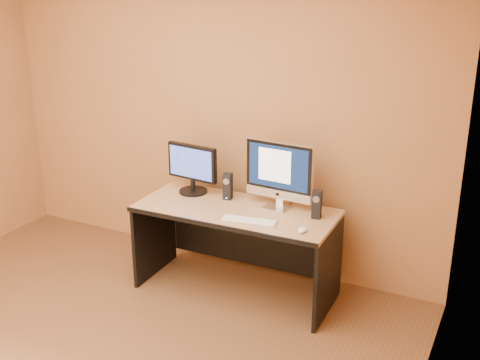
# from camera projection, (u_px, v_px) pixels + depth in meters

# --- Properties ---
(walls) EXTENTS (4.00, 4.00, 2.60)m
(walls) POSITION_uv_depth(u_px,v_px,m) (38.00, 187.00, 3.29)
(walls) COLOR #A66A43
(walls) RESTS_ON ground
(desk) EXTENTS (1.54, 0.70, 0.70)m
(desk) POSITION_uv_depth(u_px,v_px,m) (236.00, 251.00, 4.67)
(desk) COLOR tan
(desk) RESTS_ON ground
(imac) EXTENTS (0.55, 0.23, 0.52)m
(imac) POSITION_uv_depth(u_px,v_px,m) (278.00, 175.00, 4.49)
(imac) COLOR silver
(imac) RESTS_ON desk
(second_monitor) EXTENTS (0.48, 0.27, 0.40)m
(second_monitor) POSITION_uv_depth(u_px,v_px,m) (192.00, 169.00, 4.82)
(second_monitor) COLOR black
(second_monitor) RESTS_ON desk
(speaker_left) EXTENTS (0.07, 0.08, 0.21)m
(speaker_left) POSITION_uv_depth(u_px,v_px,m) (228.00, 186.00, 4.72)
(speaker_left) COLOR black
(speaker_left) RESTS_ON desk
(speaker_right) EXTENTS (0.07, 0.08, 0.21)m
(speaker_right) POSITION_uv_depth(u_px,v_px,m) (317.00, 204.00, 4.36)
(speaker_right) COLOR black
(speaker_right) RESTS_ON desk
(keyboard) EXTENTS (0.42, 0.18, 0.02)m
(keyboard) POSITION_uv_depth(u_px,v_px,m) (249.00, 221.00, 4.32)
(keyboard) COLOR silver
(keyboard) RESTS_ON desk
(mouse) EXTENTS (0.06, 0.10, 0.03)m
(mouse) POSITION_uv_depth(u_px,v_px,m) (303.00, 230.00, 4.15)
(mouse) COLOR white
(mouse) RESTS_ON desk
(cable_a) EXTENTS (0.05, 0.21, 0.01)m
(cable_a) POSITION_uv_depth(u_px,v_px,m) (290.00, 203.00, 4.65)
(cable_a) COLOR black
(cable_a) RESTS_ON desk
(cable_b) EXTENTS (0.08, 0.16, 0.01)m
(cable_b) POSITION_uv_depth(u_px,v_px,m) (279.00, 200.00, 4.71)
(cable_b) COLOR black
(cable_b) RESTS_ON desk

